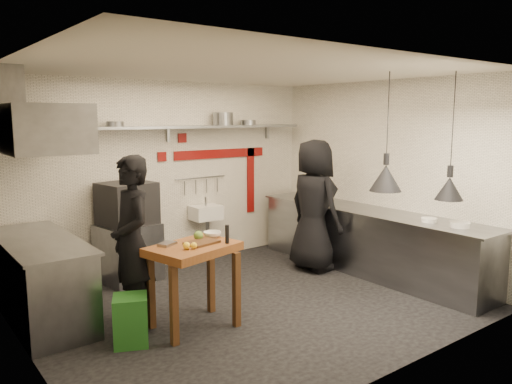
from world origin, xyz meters
TOP-DOWN VIEW (x-y plane):
  - floor at (0.00, 0.00)m, footprint 5.00×5.00m
  - ceiling at (0.00, 0.00)m, footprint 5.00×5.00m
  - wall_back at (0.00, 2.10)m, footprint 5.00×0.04m
  - wall_front at (0.00, -2.10)m, footprint 5.00×0.04m
  - wall_left at (-2.50, 0.00)m, footprint 0.04×4.20m
  - wall_right at (2.50, 0.00)m, footprint 0.04×4.20m
  - red_band_horiz at (0.95, 2.08)m, footprint 1.70×0.02m
  - red_band_vert at (1.55, 2.08)m, footprint 0.14×0.02m
  - red_tile_a at (0.25, 2.08)m, footprint 0.14×0.02m
  - red_tile_b at (-0.10, 2.08)m, footprint 0.14×0.02m
  - back_shelf at (0.00, 1.92)m, footprint 4.60×0.34m
  - shelf_bracket_left at (-1.90, 2.07)m, footprint 0.04×0.06m
  - shelf_bracket_mid at (0.00, 2.07)m, footprint 0.04×0.06m
  - shelf_bracket_right at (1.90, 2.07)m, footprint 0.04×0.06m
  - pan_far_left at (-1.27, 1.92)m, footprint 0.36×0.36m
  - pan_mid_left at (-0.87, 1.92)m, footprint 0.24×0.24m
  - stock_pot at (0.89, 1.92)m, footprint 0.37×0.37m
  - pan_right at (1.39, 1.92)m, footprint 0.31×0.31m
  - oven_stand at (-0.82, 1.76)m, footprint 0.84×0.79m
  - combi_oven at (-0.81, 1.76)m, footprint 0.76×0.73m
  - oven_door at (-0.82, 1.46)m, footprint 0.50×0.12m
  - oven_glass at (-0.82, 1.50)m, footprint 0.37×0.08m
  - hand_sink at (0.55, 1.92)m, footprint 0.46×0.34m
  - sink_tap at (0.55, 1.92)m, footprint 0.03×0.03m
  - sink_drain at (0.55, 1.88)m, footprint 0.06×0.06m
  - utensil_rail at (0.55, 2.06)m, footprint 0.90×0.02m
  - counter_right at (2.15, 0.00)m, footprint 0.70×3.80m
  - counter_right_top at (2.15, 0.00)m, footprint 0.76×3.90m
  - plate_stack at (2.12, -1.45)m, footprint 0.29×0.29m
  - small_bowl_right at (2.10, -1.03)m, footprint 0.25×0.25m
  - counter_left at (-2.15, 1.05)m, footprint 0.70×1.90m
  - counter_left_top at (-2.15, 1.05)m, footprint 0.76×2.00m
  - extractor_hood at (-2.10, 1.05)m, footprint 0.78×1.60m
  - hood_duct at (-2.35, 1.05)m, footprint 0.28×0.28m
  - green_bin at (-1.61, -0.14)m, footprint 0.44×0.44m
  - prep_table at (-0.89, -0.17)m, footprint 1.04×0.84m
  - cutting_board at (-0.79, -0.18)m, footprint 0.38×0.30m
  - pepper_mill at (-0.56, -0.33)m, footprint 0.05×0.05m
  - lemon_a at (-1.04, -0.29)m, footprint 0.09×0.09m
  - lemon_b at (-0.97, -0.32)m, footprint 0.07×0.07m
  - veg_ball at (-0.74, -0.02)m, footprint 0.12×0.12m
  - steel_tray at (-1.12, -0.01)m, footprint 0.23×0.20m
  - bowl at (-0.54, -0.00)m, footprint 0.23×0.23m
  - heat_lamp_near at (1.39, -0.87)m, footprint 0.47×0.47m
  - heat_lamp_far at (1.96, -1.37)m, footprint 0.42×0.42m
  - chef_left at (-1.39, 0.28)m, footprint 0.50×0.72m
  - chef_right at (1.59, 0.57)m, footprint 0.64×0.96m

SIDE VIEW (x-z plane):
  - floor at x=0.00m, z-range 0.00..0.00m
  - green_bin at x=-1.61m, z-range 0.00..0.50m
  - sink_drain at x=0.55m, z-range 0.01..0.67m
  - oven_stand at x=-0.82m, z-range 0.00..0.80m
  - counter_right at x=2.15m, z-range 0.00..0.90m
  - counter_left at x=-2.15m, z-range 0.00..0.90m
  - prep_table at x=-0.89m, z-range 0.00..0.92m
  - hand_sink at x=0.55m, z-range 0.67..0.89m
  - counter_right_top at x=2.15m, z-range 0.90..0.93m
  - counter_left_top at x=-2.15m, z-range 0.90..0.93m
  - cutting_board at x=-0.79m, z-range 0.92..0.94m
  - steel_tray at x=-1.12m, z-range 0.92..0.95m
  - chef_left at x=-1.39m, z-range 0.00..1.87m
  - bowl at x=-0.54m, z-range 0.92..0.98m
  - small_bowl_right at x=2.10m, z-range 0.93..0.98m
  - lemon_b at x=-0.97m, z-range 0.92..0.99m
  - sink_tap at x=0.55m, z-range 0.89..1.03m
  - lemon_a at x=-1.04m, z-range 0.92..1.00m
  - plate_stack at x=2.12m, z-range 0.93..1.00m
  - veg_ball at x=-0.74m, z-range 0.92..1.02m
  - chef_right at x=1.59m, z-range 0.00..1.95m
  - pepper_mill at x=-0.56m, z-range 0.92..1.12m
  - combi_oven at x=-0.81m, z-range 0.80..1.38m
  - oven_door at x=-0.82m, z-range 0.86..1.32m
  - oven_glass at x=-0.82m, z-range 0.92..1.26m
  - red_band_vert at x=1.55m, z-range 0.65..1.75m
  - utensil_rail at x=0.55m, z-range 1.31..1.33m
  - wall_back at x=0.00m, z-range 0.00..2.80m
  - wall_front at x=0.00m, z-range 0.00..2.80m
  - wall_left at x=-2.50m, z-range 0.00..2.80m
  - wall_right at x=2.50m, z-range 0.00..2.80m
  - red_band_horiz at x=0.95m, z-range 1.61..1.75m
  - red_tile_b at x=-0.10m, z-range 1.61..1.75m
  - red_tile_a at x=0.25m, z-range 1.88..2.02m
  - shelf_bracket_left at x=-1.90m, z-range 1.90..2.14m
  - shelf_bracket_mid at x=0.00m, z-range 1.90..2.14m
  - shelf_bracket_right at x=1.90m, z-range 1.90..2.14m
  - heat_lamp_far at x=1.96m, z-range 1.28..2.80m
  - heat_lamp_near at x=1.39m, z-range 1.38..2.80m
  - back_shelf at x=0.00m, z-range 2.10..2.14m
  - extractor_hood at x=-2.10m, z-range 1.90..2.40m
  - pan_mid_left at x=-0.87m, z-range 2.14..2.21m
  - pan_right at x=1.39m, z-range 2.14..2.22m
  - pan_far_left at x=-1.27m, z-range 2.14..2.23m
  - stock_pot at x=0.89m, z-range 2.14..2.34m
  - hood_duct at x=-2.35m, z-range 2.30..2.80m
  - ceiling at x=0.00m, z-range 2.80..2.80m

